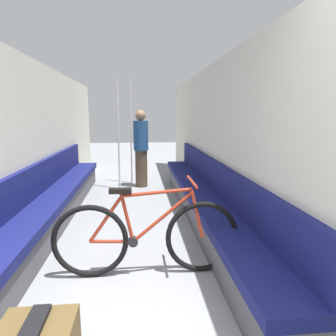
{
  "coord_description": "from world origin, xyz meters",
  "views": [
    {
      "loc": [
        0.14,
        -0.75,
        1.49
      ],
      "look_at": [
        0.48,
        2.69,
        0.86
      ],
      "focal_mm": 32.0,
      "sensor_mm": 36.0,
      "label": 1
    }
  ],
  "objects_px": {
    "bench_seat_row_right": "(204,201)",
    "grab_pole_near": "(118,135)",
    "grab_pole_far": "(131,134)",
    "passenger_standing": "(141,148)",
    "bench_seat_row_left": "(51,205)",
    "bicycle": "(147,237)"
  },
  "relations": [
    {
      "from": "grab_pole_far",
      "to": "bench_seat_row_right",
      "type": "bearing_deg",
      "value": -66.68
    },
    {
      "from": "grab_pole_near",
      "to": "grab_pole_far",
      "type": "bearing_deg",
      "value": 64.3
    },
    {
      "from": "bench_seat_row_right",
      "to": "grab_pole_near",
      "type": "bearing_deg",
      "value": 123.38
    },
    {
      "from": "bench_seat_row_right",
      "to": "grab_pole_far",
      "type": "height_order",
      "value": "grab_pole_far"
    },
    {
      "from": "passenger_standing",
      "to": "bench_seat_row_right",
      "type": "bearing_deg",
      "value": 105.98
    },
    {
      "from": "grab_pole_near",
      "to": "grab_pole_far",
      "type": "relative_size",
      "value": 1.0
    },
    {
      "from": "bench_seat_row_left",
      "to": "grab_pole_far",
      "type": "distance_m",
      "value": 2.77
    },
    {
      "from": "bench_seat_row_left",
      "to": "passenger_standing",
      "type": "bearing_deg",
      "value": 59.48
    },
    {
      "from": "bench_seat_row_left",
      "to": "bicycle",
      "type": "relative_size",
      "value": 3.07
    },
    {
      "from": "bench_seat_row_left",
      "to": "bicycle",
      "type": "distance_m",
      "value": 1.87
    },
    {
      "from": "bench_seat_row_left",
      "to": "grab_pole_far",
      "type": "height_order",
      "value": "grab_pole_far"
    },
    {
      "from": "bicycle",
      "to": "grab_pole_near",
      "type": "xyz_separation_m",
      "value": [
        -0.45,
        3.34,
        0.7
      ]
    },
    {
      "from": "bench_seat_row_right",
      "to": "grab_pole_near",
      "type": "distance_m",
      "value": 2.48
    },
    {
      "from": "bench_seat_row_right",
      "to": "grab_pole_near",
      "type": "height_order",
      "value": "grab_pole_near"
    },
    {
      "from": "bench_seat_row_left",
      "to": "passenger_standing",
      "type": "xyz_separation_m",
      "value": [
        1.24,
        2.1,
        0.52
      ]
    },
    {
      "from": "grab_pole_far",
      "to": "passenger_standing",
      "type": "relative_size",
      "value": 1.41
    },
    {
      "from": "bicycle",
      "to": "grab_pole_far",
      "type": "bearing_deg",
      "value": 107.52
    },
    {
      "from": "grab_pole_far",
      "to": "passenger_standing",
      "type": "distance_m",
      "value": 0.49
    },
    {
      "from": "bicycle",
      "to": "grab_pole_far",
      "type": "relative_size",
      "value": 0.79
    },
    {
      "from": "grab_pole_near",
      "to": "passenger_standing",
      "type": "xyz_separation_m",
      "value": [
        0.44,
        0.14,
        -0.27
      ]
    },
    {
      "from": "bicycle",
      "to": "grab_pole_far",
      "type": "distance_m",
      "value": 3.9
    },
    {
      "from": "bench_seat_row_left",
      "to": "grab_pole_near",
      "type": "xyz_separation_m",
      "value": [
        0.8,
        1.96,
        0.79
      ]
    }
  ]
}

